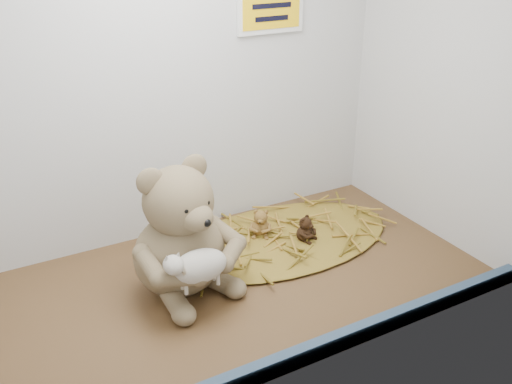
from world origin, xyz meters
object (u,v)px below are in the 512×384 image
main_teddy (178,228)px  mini_teddy_tan (261,222)px  mini_teddy_brown (305,227)px  toy_lamb (200,266)px

main_teddy → mini_teddy_tan: main_teddy is taller
main_teddy → mini_teddy_brown: (34.46, 3.25, -10.61)cm
main_teddy → mini_teddy_brown: bearing=-8.2°
toy_lamb → mini_teddy_tan: bearing=39.7°
toy_lamb → mini_teddy_tan: size_ratio=2.12×
mini_teddy_tan → toy_lamb: bearing=-105.7°
toy_lamb → mini_teddy_brown: bearing=22.2°
toy_lamb → mini_teddy_brown: toy_lamb is taller
toy_lamb → mini_teddy_tan: 34.63cm
main_teddy → toy_lamb: (0.00, -10.80, -3.41)cm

